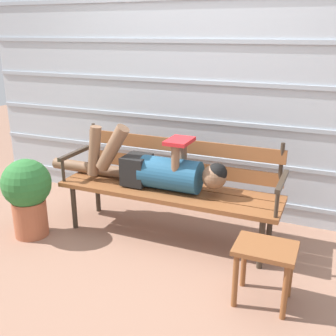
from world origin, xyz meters
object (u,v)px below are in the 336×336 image
Objects in this scene: potted_plant at (28,193)px; footstool at (265,259)px; reclining_person at (155,169)px; park_bench at (171,181)px.

footstool is at bearing -3.62° from potted_plant.
reclining_person reaches higher than footstool.
reclining_person is (-0.12, -0.07, 0.11)m from park_bench.
reclining_person is 4.16× the size of footstool.
footstool is (0.89, -0.63, -0.16)m from park_bench.
footstool is at bearing -35.42° from park_bench.
footstool is (1.01, -0.56, -0.27)m from reclining_person.
park_bench is 2.75× the size of potted_plant.
footstool is at bearing -29.18° from reclining_person.
park_bench is 1.11m from footstool.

